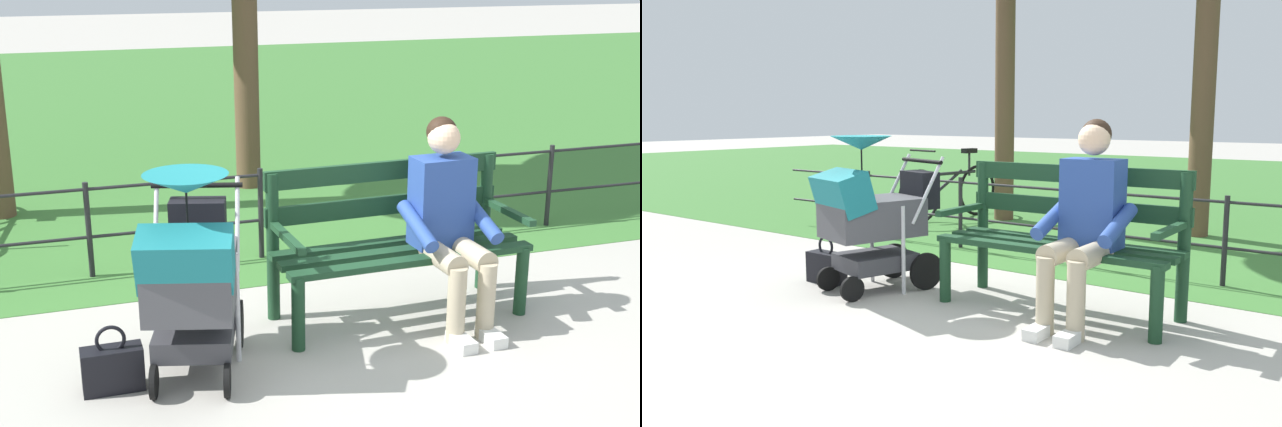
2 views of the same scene
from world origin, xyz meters
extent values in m
plane|color=#ADA89E|center=(0.00, 0.00, 0.00)|extent=(60.00, 60.00, 0.00)
cube|color=#3D7533|center=(0.00, -8.80, 0.00)|extent=(40.00, 16.00, 0.01)
cube|color=#193D23|center=(-0.54, -0.18, 0.45)|extent=(1.60, 0.15, 0.04)
cube|color=#193D23|center=(-0.54, 0.00, 0.45)|extent=(1.60, 0.15, 0.04)
cube|color=#193D23|center=(-0.55, 0.18, 0.45)|extent=(1.60, 0.15, 0.04)
cube|color=#193D23|center=(-0.54, -0.28, 0.67)|extent=(1.60, 0.08, 0.12)
cube|color=#193D23|center=(-0.54, -0.28, 0.90)|extent=(1.60, 0.08, 0.12)
cylinder|color=#193D23|center=(-1.30, 0.18, 0.23)|extent=(0.08, 0.08, 0.45)
cylinder|color=#193D23|center=(-1.29, -0.30, 0.47)|extent=(0.08, 0.08, 0.95)
cube|color=#193D23|center=(-1.29, -0.02, 0.63)|extent=(0.07, 0.56, 0.04)
cylinder|color=#193D23|center=(0.20, 0.22, 0.23)|extent=(0.08, 0.08, 0.45)
cylinder|color=#193D23|center=(0.21, -0.26, 0.47)|extent=(0.08, 0.08, 0.95)
cube|color=#193D23|center=(0.20, 0.02, 0.63)|extent=(0.07, 0.56, 0.04)
cylinder|color=tan|center=(-0.91, 0.22, 0.47)|extent=(0.15, 0.40, 0.14)
cylinder|color=tan|center=(-0.71, 0.22, 0.47)|extent=(0.15, 0.40, 0.14)
cylinder|color=tan|center=(-0.91, 0.42, 0.24)|extent=(0.11, 0.11, 0.47)
cylinder|color=tan|center=(-0.71, 0.42, 0.24)|extent=(0.11, 0.11, 0.47)
cube|color=silver|center=(-0.91, 0.50, 0.04)|extent=(0.11, 0.22, 0.07)
cube|color=silver|center=(-0.72, 0.50, 0.04)|extent=(0.11, 0.22, 0.07)
cube|color=#284793|center=(-0.80, 0.00, 0.75)|extent=(0.37, 0.23, 0.56)
cylinder|color=#284793|center=(-1.02, 0.11, 0.65)|extent=(0.10, 0.43, 0.23)
cylinder|color=#284793|center=(-0.58, 0.13, 0.65)|extent=(0.10, 0.43, 0.23)
sphere|color=beige|center=(-0.80, 0.00, 1.15)|extent=(0.20, 0.20, 0.20)
sphere|color=black|center=(-0.80, -0.03, 1.18)|extent=(0.19, 0.19, 0.19)
cylinder|color=black|center=(0.51, 0.06, 0.14)|extent=(0.11, 0.28, 0.28)
cylinder|color=black|center=(0.95, -0.07, 0.14)|extent=(0.11, 0.28, 0.28)
cylinder|color=black|center=(0.71, 0.62, 0.09)|extent=(0.08, 0.18, 0.18)
cylinder|color=black|center=(1.08, 0.52, 0.09)|extent=(0.08, 0.18, 0.18)
cube|color=#38383D|center=(0.81, 0.28, 0.22)|extent=(0.55, 0.62, 0.12)
cylinder|color=silver|center=(0.56, 0.25, 0.33)|extent=(0.03, 0.03, 0.65)
cylinder|color=silver|center=(1.00, 0.12, 0.33)|extent=(0.03, 0.03, 0.65)
cube|color=#47474C|center=(0.82, 0.30, 0.55)|extent=(0.63, 0.78, 0.28)
cube|color=#19727A|center=(0.88, 0.53, 0.75)|extent=(0.55, 0.43, 0.33)
cylinder|color=black|center=(0.69, -0.12, 0.95)|extent=(0.51, 0.17, 0.03)
cylinder|color=silver|center=(0.50, 0.04, 0.75)|extent=(0.11, 0.29, 0.49)
cylinder|color=silver|center=(0.94, -0.09, 0.75)|extent=(0.11, 0.29, 0.49)
cone|color=#19727A|center=(0.84, 0.38, 1.10)|extent=(0.54, 0.54, 0.10)
cylinder|color=black|center=(0.84, 0.38, 0.92)|extent=(0.01, 0.01, 0.30)
cube|color=black|center=(0.70, -0.10, 0.73)|extent=(0.35, 0.24, 0.28)
cube|color=black|center=(1.27, 0.36, 0.12)|extent=(0.32, 0.14, 0.24)
torus|color=black|center=(1.27, 0.36, 0.29)|extent=(0.16, 0.02, 0.16)
cylinder|color=black|center=(-1.25, -1.37, 0.35)|extent=(0.04, 0.04, 0.70)
cylinder|color=black|center=(0.00, -1.37, 0.35)|extent=(0.04, 0.04, 0.70)
cylinder|color=black|center=(1.25, -1.37, 0.35)|extent=(0.04, 0.04, 0.70)
cylinder|color=black|center=(2.51, -1.37, 0.35)|extent=(0.04, 0.04, 0.70)
cylinder|color=black|center=(0.00, -1.37, 0.65)|extent=(7.52, 0.02, 0.02)
cylinder|color=black|center=(0.00, -1.37, 0.30)|extent=(7.52, 0.02, 0.02)
cylinder|color=brown|center=(1.90, -3.14, 1.86)|extent=(0.24, 0.24, 3.73)
cylinder|color=brown|center=(-0.41, -3.42, 1.81)|extent=(0.24, 0.24, 3.61)
torus|color=black|center=(2.52, -2.24, 0.33)|extent=(0.14, 0.66, 0.66)
torus|color=black|center=(2.37, -3.23, 0.33)|extent=(0.14, 0.66, 0.66)
cylinder|color=#232328|center=(2.45, -2.74, 0.58)|extent=(0.17, 0.90, 0.04)
cylinder|color=#232328|center=(2.46, -2.64, 0.43)|extent=(0.13, 0.63, 0.38)
cylinder|color=#232328|center=(2.40, -3.08, 0.68)|extent=(0.03, 0.03, 0.30)
cube|color=black|center=(2.40, -3.08, 0.85)|extent=(0.13, 0.21, 0.06)
cylinder|color=black|center=(2.51, -2.29, 0.88)|extent=(0.44, 0.09, 0.02)
camera|label=1|loc=(1.51, 4.51, 2.21)|focal=47.42mm
camera|label=2|loc=(-2.59, 3.77, 1.29)|focal=37.12mm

